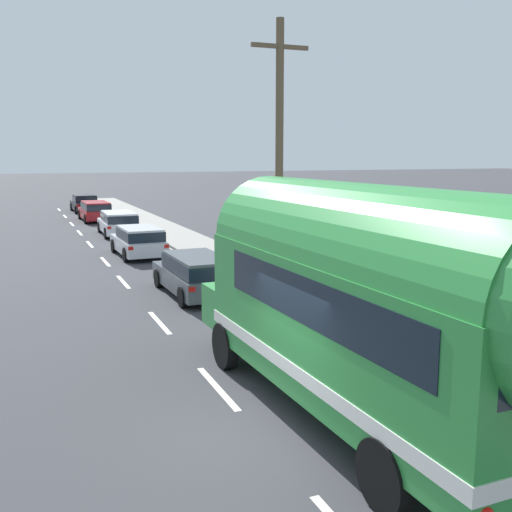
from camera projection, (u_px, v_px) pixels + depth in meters
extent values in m
plane|color=#38383D|center=(261.00, 436.00, 9.93)|extent=(300.00, 300.00, 0.00)
cube|color=silver|center=(217.00, 388.00, 11.99)|extent=(0.14, 2.40, 0.01)
cube|color=silver|center=(159.00, 322.00, 16.65)|extent=(0.14, 2.40, 0.01)
cube|color=silver|center=(123.00, 282.00, 21.97)|extent=(0.14, 2.40, 0.01)
cube|color=silver|center=(105.00, 262.00, 26.11)|extent=(0.14, 2.40, 0.01)
cube|color=silver|center=(90.00, 244.00, 31.18)|extent=(0.14, 2.40, 0.01)
cube|color=silver|center=(80.00, 233.00, 35.73)|extent=(0.14, 2.40, 0.01)
cube|color=silver|center=(72.00, 224.00, 40.29)|extent=(0.14, 2.40, 0.01)
cube|color=silver|center=(65.00, 216.00, 45.26)|extent=(0.14, 2.40, 0.01)
cube|color=silver|center=(59.00, 210.00, 50.68)|extent=(0.14, 2.40, 0.01)
cube|color=silver|center=(226.00, 280.00, 22.21)|extent=(0.12, 80.00, 0.01)
cube|color=gray|center=(281.00, 286.00, 20.86)|extent=(2.65, 90.00, 0.15)
cylinder|color=brown|center=(279.00, 166.00, 18.16)|extent=(0.24, 0.24, 8.50)
cube|color=brown|center=(280.00, 46.00, 17.59)|extent=(1.80, 0.12, 0.12)
cube|color=#2D8C3D|center=(364.00, 326.00, 10.12)|extent=(2.72, 7.90, 2.30)
cylinder|color=#2D8C3D|center=(366.00, 258.00, 9.93)|extent=(2.66, 7.80, 2.45)
cube|color=#2D8C3D|center=(255.00, 304.00, 14.36)|extent=(2.30, 1.36, 0.95)
cube|color=silver|center=(363.00, 363.00, 10.22)|extent=(2.76, 7.94, 0.24)
cube|color=black|center=(375.00, 294.00, 9.75)|extent=(2.70, 6.10, 0.76)
cube|color=black|center=(266.00, 253.00, 13.60)|extent=(2.14, 0.16, 0.96)
cube|color=silver|center=(244.00, 302.00, 15.00)|extent=(0.90, 0.12, 0.56)
cylinder|color=black|center=(225.00, 346.00, 13.04)|extent=(0.29, 1.01, 1.00)
cylinder|color=black|center=(320.00, 333.00, 13.96)|extent=(0.29, 1.01, 1.00)
cylinder|color=black|center=(385.00, 475.00, 7.77)|extent=(0.29, 1.01, 1.00)
cube|color=#474C51|center=(194.00, 279.00, 19.92)|extent=(1.83, 4.47, 0.60)
cube|color=#474C51|center=(198.00, 264.00, 19.40)|extent=(1.61, 3.21, 0.55)
cube|color=black|center=(198.00, 265.00, 19.40)|extent=(1.67, 3.25, 0.43)
cube|color=red|center=(192.00, 289.00, 17.58)|extent=(0.20, 0.04, 0.14)
cube|color=red|center=(240.00, 285.00, 18.16)|extent=(0.20, 0.04, 0.14)
cylinder|color=black|center=(159.00, 278.00, 21.01)|extent=(0.21, 0.64, 0.64)
cylinder|color=black|center=(204.00, 275.00, 21.66)|extent=(0.21, 0.64, 0.64)
cylinder|color=black|center=(183.00, 297.00, 18.26)|extent=(0.21, 0.64, 0.64)
cylinder|color=black|center=(234.00, 292.00, 18.90)|extent=(0.21, 0.64, 0.64)
cube|color=silver|center=(138.00, 245.00, 27.53)|extent=(1.89, 4.28, 0.60)
cube|color=silver|center=(140.00, 233.00, 27.00)|extent=(1.65, 2.83, 0.55)
cube|color=black|center=(140.00, 234.00, 27.00)|extent=(1.71, 2.87, 0.43)
cube|color=red|center=(131.00, 248.00, 25.27)|extent=(0.20, 0.04, 0.14)
cube|color=red|center=(167.00, 246.00, 25.87)|extent=(0.20, 0.04, 0.14)
cylinder|color=black|center=(114.00, 246.00, 28.51)|extent=(0.22, 0.64, 0.64)
cylinder|color=black|center=(149.00, 244.00, 29.18)|extent=(0.22, 0.64, 0.64)
cylinder|color=black|center=(126.00, 255.00, 25.94)|extent=(0.22, 0.64, 0.64)
cylinder|color=black|center=(164.00, 252.00, 26.61)|extent=(0.22, 0.64, 0.64)
cube|color=white|center=(118.00, 226.00, 34.72)|extent=(1.90, 4.47, 0.60)
cube|color=white|center=(119.00, 217.00, 34.19)|extent=(1.68, 3.21, 0.55)
cube|color=black|center=(119.00, 217.00, 34.19)|extent=(1.74, 3.25, 0.43)
cube|color=red|center=(109.00, 228.00, 32.36)|extent=(0.20, 0.04, 0.14)
cube|color=red|center=(139.00, 227.00, 32.92)|extent=(0.20, 0.04, 0.14)
cylinder|color=black|center=(100.00, 227.00, 35.84)|extent=(0.21, 0.64, 0.64)
cylinder|color=black|center=(129.00, 226.00, 36.46)|extent=(0.21, 0.64, 0.64)
cylinder|color=black|center=(106.00, 233.00, 33.05)|extent=(0.21, 0.64, 0.64)
cylinder|color=black|center=(138.00, 232.00, 33.66)|extent=(0.21, 0.64, 0.64)
cube|color=#A5191E|center=(95.00, 213.00, 42.12)|extent=(1.85, 4.74, 0.60)
cube|color=#A5191E|center=(96.00, 206.00, 41.59)|extent=(1.63, 3.28, 0.55)
cube|color=black|center=(96.00, 206.00, 41.60)|extent=(1.69, 3.32, 0.43)
cube|color=red|center=(88.00, 214.00, 39.65)|extent=(0.20, 0.04, 0.14)
cube|color=red|center=(112.00, 213.00, 40.23)|extent=(0.20, 0.04, 0.14)
cylinder|color=black|center=(80.00, 215.00, 43.33)|extent=(0.21, 0.64, 0.64)
cylinder|color=black|center=(104.00, 214.00, 43.98)|extent=(0.21, 0.64, 0.64)
cylinder|color=black|center=(86.00, 219.00, 40.32)|extent=(0.21, 0.64, 0.64)
cylinder|color=black|center=(112.00, 218.00, 40.97)|extent=(0.21, 0.64, 0.64)
cube|color=black|center=(85.00, 205.00, 48.79)|extent=(1.92, 4.56, 0.60)
cube|color=black|center=(85.00, 198.00, 48.58)|extent=(1.67, 2.20, 0.55)
cube|color=black|center=(85.00, 199.00, 48.58)|extent=(1.73, 2.25, 0.43)
cube|color=red|center=(78.00, 206.00, 46.39)|extent=(0.20, 0.04, 0.14)
cube|color=red|center=(99.00, 205.00, 47.00)|extent=(0.20, 0.04, 0.14)
cylinder|color=black|center=(72.00, 207.00, 49.90)|extent=(0.21, 0.64, 0.64)
cylinder|color=black|center=(93.00, 206.00, 50.57)|extent=(0.21, 0.64, 0.64)
cylinder|color=black|center=(76.00, 210.00, 47.07)|extent=(0.21, 0.64, 0.64)
cylinder|color=black|center=(99.00, 209.00, 47.74)|extent=(0.21, 0.64, 0.64)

